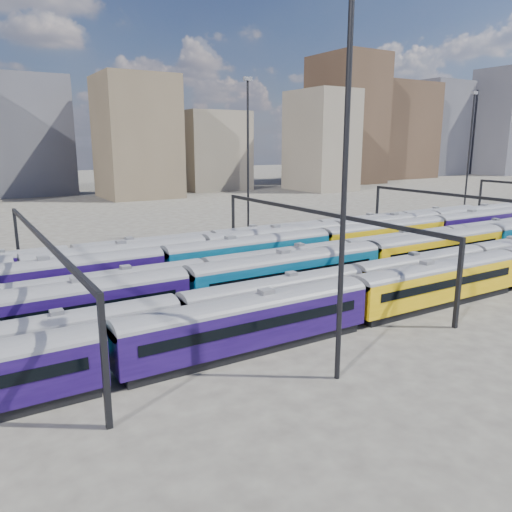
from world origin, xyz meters
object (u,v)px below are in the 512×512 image
rake_0 (249,317)px  rake_1 (276,293)px  rake_2 (288,269)px  mast_2 (345,172)px

rake_0 → rake_1: bearing=41.0°
rake_0 → rake_1: (5.76, 5.00, -0.34)m
rake_1 → rake_2: 6.96m
rake_0 → mast_2: (2.85, -7.00, 11.20)m
mast_2 → rake_0: bearing=112.2°
rake_0 → rake_1: size_ratio=1.59×
rake_1 → mast_2: 16.90m
rake_0 → mast_2: bearing=-67.8°
rake_0 → mast_2: 13.51m
rake_0 → rake_2: (10.57, 10.00, 0.19)m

